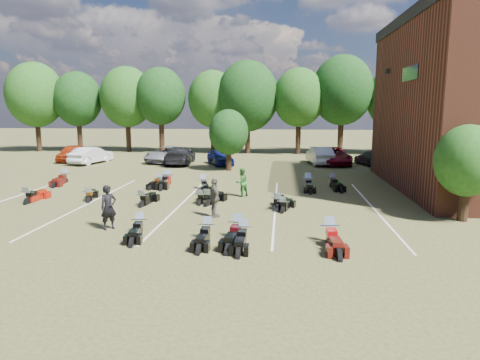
# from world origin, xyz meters

# --- Properties ---
(ground) EXTENTS (160.00, 160.00, 0.00)m
(ground) POSITION_xyz_m (0.00, 0.00, 0.00)
(ground) COLOR brown
(ground) RESTS_ON ground
(car_0) EXTENTS (2.44, 4.81, 1.57)m
(car_0) POSITION_xyz_m (-17.62, 20.05, 0.79)
(car_0) COLOR #9B2C0E
(car_0) RESTS_ON ground
(car_1) EXTENTS (2.61, 4.88, 1.53)m
(car_1) POSITION_xyz_m (-15.02, 18.51, 0.76)
(car_1) COLOR silver
(car_1) RESTS_ON ground
(car_2) EXTENTS (4.06, 5.84, 1.48)m
(car_2) POSITION_xyz_m (-8.34, 20.23, 0.74)
(car_2) COLOR gray
(car_2) RESTS_ON ground
(car_3) EXTENTS (2.61, 5.65, 1.60)m
(car_3) POSITION_xyz_m (-6.87, 18.94, 0.80)
(car_3) COLOR black
(car_3) RESTS_ON ground
(car_4) EXTENTS (3.19, 4.36, 1.38)m
(car_4) POSITION_xyz_m (-3.17, 18.79, 0.69)
(car_4) COLOR navy
(car_4) RESTS_ON ground
(car_5) EXTENTS (2.33, 5.06, 1.61)m
(car_5) POSITION_xyz_m (5.69, 20.03, 0.80)
(car_5) COLOR beige
(car_5) RESTS_ON ground
(car_6) EXTENTS (2.85, 5.64, 1.53)m
(car_6) POSITION_xyz_m (6.96, 20.09, 0.76)
(car_6) COLOR #630514
(car_6) RESTS_ON ground
(car_7) EXTENTS (2.87, 4.74, 1.29)m
(car_7) POSITION_xyz_m (10.25, 19.85, 0.64)
(car_7) COLOR #323236
(car_7) RESTS_ON ground
(person_black) EXTENTS (0.81, 0.81, 1.89)m
(person_black) POSITION_xyz_m (-4.93, -1.85, 0.94)
(person_black) COLOR black
(person_black) RESTS_ON ground
(person_green) EXTENTS (1.02, 1.00, 1.65)m
(person_green) POSITION_xyz_m (0.02, 5.38, 0.83)
(person_green) COLOR #2B6F29
(person_green) RESTS_ON ground
(person_grey) EXTENTS (0.92, 1.17, 1.85)m
(person_grey) POSITION_xyz_m (-0.80, 0.58, 0.93)
(person_grey) COLOR #535047
(person_grey) RESTS_ON ground
(motorcycle_2) EXTENTS (0.98, 2.25, 1.21)m
(motorcycle_2) POSITION_xyz_m (-3.44, -2.34, 0.00)
(motorcycle_2) COLOR black
(motorcycle_2) RESTS_ON ground
(motorcycle_3) EXTENTS (0.72, 2.23, 1.24)m
(motorcycle_3) POSITION_xyz_m (-0.56, -2.87, 0.00)
(motorcycle_3) COLOR black
(motorcycle_3) RESTS_ON ground
(motorcycle_4) EXTENTS (0.74, 2.26, 1.26)m
(motorcycle_4) POSITION_xyz_m (0.87, -3.08, 0.00)
(motorcycle_4) COLOR black
(motorcycle_4) RESTS_ON ground
(motorcycle_5) EXTENTS (0.98, 2.50, 1.36)m
(motorcycle_5) POSITION_xyz_m (0.60, -2.63, 0.00)
(motorcycle_5) COLOR black
(motorcycle_5) RESTS_ON ground
(motorcycle_6) EXTENTS (0.96, 2.53, 1.38)m
(motorcycle_6) POSITION_xyz_m (4.16, -2.81, 0.00)
(motorcycle_6) COLOR #4E100B
(motorcycle_6) RESTS_ON ground
(motorcycle_7) EXTENTS (0.80, 2.36, 1.31)m
(motorcycle_7) POSITION_xyz_m (-11.19, 2.35, 0.00)
(motorcycle_7) COLOR maroon
(motorcycle_7) RESTS_ON ground
(motorcycle_8) EXTENTS (1.25, 2.25, 1.20)m
(motorcycle_8) POSITION_xyz_m (-8.10, 3.04, 0.00)
(motorcycle_8) COLOR black
(motorcycle_8) RESTS_ON ground
(motorcycle_9) EXTENTS (0.93, 2.30, 1.25)m
(motorcycle_9) POSITION_xyz_m (-4.88, 2.30, 0.00)
(motorcycle_9) COLOR black
(motorcycle_9) RESTS_ON ground
(motorcycle_10) EXTENTS (1.40, 2.36, 1.25)m
(motorcycle_10) POSITION_xyz_m (-1.51, 2.86, 0.00)
(motorcycle_10) COLOR black
(motorcycle_10) RESTS_ON ground
(motorcycle_11) EXTENTS (0.67, 2.08, 1.16)m
(motorcycle_11) POSITION_xyz_m (-1.97, 3.03, 0.00)
(motorcycle_11) COLOR black
(motorcycle_11) RESTS_ON ground
(motorcycle_12) EXTENTS (1.15, 2.13, 1.13)m
(motorcycle_12) POSITION_xyz_m (2.40, 1.78, 0.00)
(motorcycle_12) COLOR black
(motorcycle_12) RESTS_ON ground
(motorcycle_13) EXTENTS (0.97, 2.38, 1.29)m
(motorcycle_13) POSITION_xyz_m (2.13, 2.10, 0.00)
(motorcycle_13) COLOR black
(motorcycle_13) RESTS_ON ground
(motorcycle_14) EXTENTS (1.00, 2.47, 1.34)m
(motorcycle_14) POSITION_xyz_m (-12.42, 8.69, 0.00)
(motorcycle_14) COLOR #4C0B0A
(motorcycle_14) RESTS_ON ground
(motorcycle_15) EXTENTS (0.75, 2.35, 1.31)m
(motorcycle_15) POSITION_xyz_m (-5.18, 8.77, 0.00)
(motorcycle_15) COLOR maroon
(motorcycle_15) RESTS_ON ground
(motorcycle_16) EXTENTS (1.01, 2.59, 1.41)m
(motorcycle_16) POSITION_xyz_m (-5.28, 8.54, 0.00)
(motorcycle_16) COLOR black
(motorcycle_16) RESTS_ON ground
(motorcycle_17) EXTENTS (0.91, 2.09, 1.13)m
(motorcycle_17) POSITION_xyz_m (-5.66, 8.24, 0.00)
(motorcycle_17) COLOR black
(motorcycle_17) RESTS_ON ground
(motorcycle_18) EXTENTS (1.34, 2.40, 1.27)m
(motorcycle_18) POSITION_xyz_m (-2.61, 7.45, 0.00)
(motorcycle_18) COLOR black
(motorcycle_18) RESTS_ON ground
(motorcycle_19) EXTENTS (1.18, 2.41, 1.29)m
(motorcycle_19) POSITION_xyz_m (5.56, 8.76, 0.00)
(motorcycle_19) COLOR black
(motorcycle_19) RESTS_ON ground
(motorcycle_20) EXTENTS (0.81, 2.43, 1.35)m
(motorcycle_20) POSITION_xyz_m (3.98, 8.31, 0.00)
(motorcycle_20) COLOR black
(motorcycle_20) RESTS_ON ground
(tree_line) EXTENTS (56.00, 6.00, 9.79)m
(tree_line) POSITION_xyz_m (-1.00, 29.00, 6.31)
(tree_line) COLOR black
(tree_line) RESTS_ON ground
(young_tree_near_building) EXTENTS (2.80, 2.80, 4.16)m
(young_tree_near_building) POSITION_xyz_m (10.50, 1.00, 2.75)
(young_tree_near_building) COLOR black
(young_tree_near_building) RESTS_ON ground
(young_tree_midfield) EXTENTS (3.20, 3.20, 4.70)m
(young_tree_midfield) POSITION_xyz_m (-2.00, 15.50, 3.09)
(young_tree_midfield) COLOR black
(young_tree_midfield) RESTS_ON ground
(parking_lines) EXTENTS (20.10, 14.00, 0.01)m
(parking_lines) POSITION_xyz_m (-3.00, 3.00, 0.01)
(parking_lines) COLOR silver
(parking_lines) RESTS_ON ground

